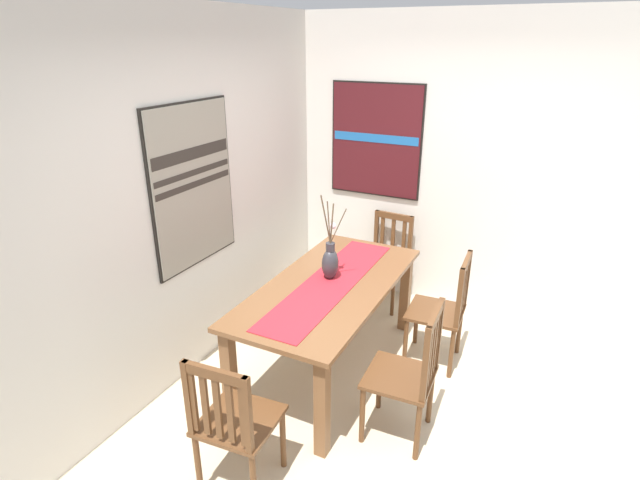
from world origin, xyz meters
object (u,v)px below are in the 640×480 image
chair_1 (233,421)px  painting_on_back_wall (193,186)px  dining_table (330,297)px  painting_on_side_wall (376,140)px  chair_3 (386,258)px  chair_0 (410,372)px  centerpiece_vase (330,261)px  chair_2 (443,309)px

chair_1 → painting_on_back_wall: size_ratio=0.77×
dining_table → painting_on_side_wall: (1.47, 0.23, 0.91)m
dining_table → painting_on_side_wall: bearing=8.7°
chair_3 → chair_1: bearing=-179.9°
chair_1 → chair_0: bearing=-41.4°
chair_1 → painting_on_side_wall: bearing=5.1°
painting_on_back_wall → chair_1: bearing=-134.8°
chair_1 → chair_3: chair_1 is taller
painting_on_side_wall → chair_3: bearing=-132.8°
dining_table → painting_on_back_wall: 1.31m
centerpiece_vase → chair_0: (-0.51, -0.81, -0.40)m
centerpiece_vase → painting_on_side_wall: bearing=7.8°
dining_table → chair_0: bearing=-119.3°
dining_table → chair_0: 0.90m
chair_1 → chair_2: 1.91m
chair_2 → painting_on_side_wall: size_ratio=0.87×
dining_table → painting_on_back_wall: (-0.29, 0.97, 0.82)m
dining_table → chair_1: bearing=-179.1°
dining_table → chair_0: (-0.43, -0.77, -0.14)m
centerpiece_vase → painting_on_side_wall: (1.39, 0.19, 0.65)m
centerpiece_vase → chair_2: (0.40, -0.80, -0.41)m
chair_1 → chair_2: chair_2 is taller
chair_0 → chair_1: 1.13m
chair_0 → chair_2: chair_0 is taller
dining_table → chair_3: (1.24, -0.02, -0.18)m
dining_table → centerpiece_vase: centerpiece_vase is taller
chair_2 → centerpiece_vase: bearing=116.7°
chair_1 → centerpiece_vase: bearing=2.4°
chair_3 → chair_0: bearing=-155.8°
chair_2 → chair_1: bearing=157.2°
chair_1 → painting_on_side_wall: (2.75, 0.25, 1.06)m
centerpiece_vase → chair_0: size_ratio=0.70×
dining_table → painting_on_side_wall: 1.74m
chair_2 → painting_on_side_wall: 1.76m
chair_0 → chair_3: (1.68, 0.75, -0.03)m
dining_table → chair_2: bearing=-57.8°
chair_1 → painting_on_back_wall: (0.99, 0.99, 0.97)m
chair_2 → chair_3: (0.77, 0.74, -0.02)m
chair_0 → painting_on_side_wall: bearing=27.7°
chair_0 → chair_2: bearing=0.6°
chair_0 → chair_3: chair_0 is taller
chair_0 → chair_2: (0.91, 0.01, -0.01)m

